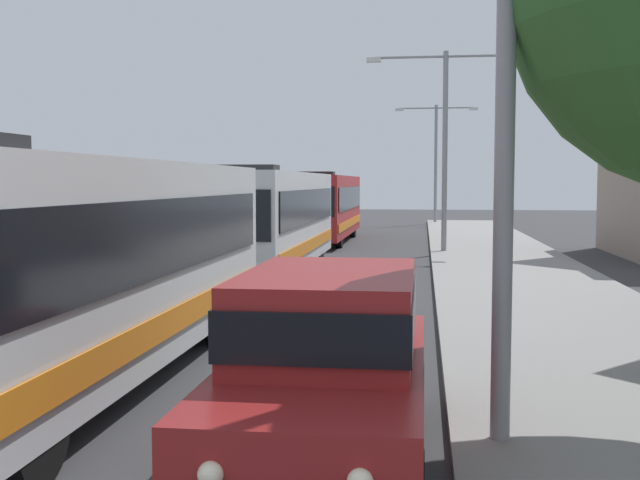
% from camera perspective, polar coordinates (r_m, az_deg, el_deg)
% --- Properties ---
extents(bus_lead, '(2.58, 11.11, 3.21)m').
position_cam_1_polar(bus_lead, '(11.05, -17.16, -1.56)').
color(bus_lead, silver).
rests_on(bus_lead, ground_plane).
extents(bus_second_in_line, '(2.58, 11.02, 3.21)m').
position_cam_1_polar(bus_second_in_line, '(23.60, -3.76, 1.59)').
color(bus_second_in_line, silver).
rests_on(bus_second_in_line, ground_plane).
extents(bus_middle, '(2.58, 11.16, 3.21)m').
position_cam_1_polar(bus_middle, '(36.50, 0.24, 2.53)').
color(bus_middle, maroon).
rests_on(bus_middle, ground_plane).
extents(white_suv, '(1.86, 4.90, 1.90)m').
position_cam_1_polar(white_suv, '(7.75, 0.63, -8.70)').
color(white_suv, maroon).
rests_on(white_suv, ground_plane).
extents(box_truck_oncoming, '(2.35, 7.91, 3.15)m').
position_cam_1_polar(box_truck_oncoming, '(44.94, -2.65, 2.87)').
color(box_truck_oncoming, '#B7B7BC').
rests_on(box_truck_oncoming, ground_plane).
extents(streetlamp_mid, '(5.98, 0.28, 7.53)m').
position_cam_1_polar(streetlamp_mid, '(30.39, 9.06, 8.05)').
color(streetlamp_mid, gray).
rests_on(streetlamp_mid, sidewalk).
extents(streetlamp_far, '(5.36, 0.28, 7.68)m').
position_cam_1_polar(streetlamp_far, '(52.62, 8.40, 6.45)').
color(streetlamp_far, gray).
rests_on(streetlamp_far, sidewalk).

